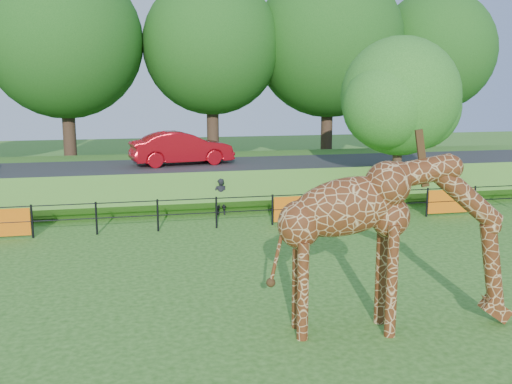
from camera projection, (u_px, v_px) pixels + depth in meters
ground at (275, 317)px, 12.07m from camera, size 90.00×90.00×0.00m
giraffe at (395, 243)px, 11.17m from camera, size 5.05×1.49×3.56m
perimeter_fence at (216, 212)px, 19.65m from camera, size 28.07×0.10×1.10m
embankment at (192, 177)px, 26.83m from camera, size 40.00×9.00×1.30m
road at (195, 166)px, 25.26m from camera, size 40.00×5.00×0.12m
car_red at (182, 148)px, 25.22m from camera, size 4.66×2.29×1.47m
visitor at (221, 197)px, 21.69m from camera, size 0.52×0.34×1.41m
tree_east at (402, 101)px, 22.19m from camera, size 5.40×4.71×6.76m
bg_tree_line at (210, 45)px, 32.29m from camera, size 37.30×8.80×11.82m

